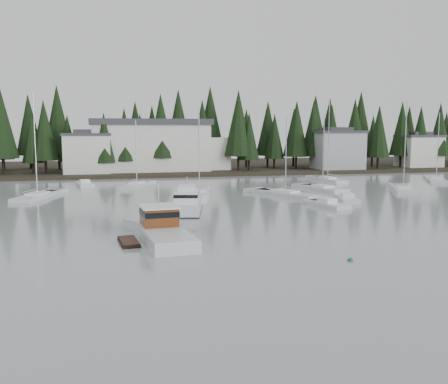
# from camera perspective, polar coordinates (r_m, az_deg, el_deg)

# --- Properties ---
(ground) EXTENTS (260.00, 260.00, 0.00)m
(ground) POSITION_cam_1_polar(r_m,az_deg,el_deg) (29.88, 15.94, -10.61)
(ground) COLOR gray
(ground) RESTS_ON ground
(far_shore_land) EXTENTS (240.00, 54.00, 1.00)m
(far_shore_land) POSITION_cam_1_polar(r_m,az_deg,el_deg) (122.94, -6.57, 2.78)
(far_shore_land) COLOR black
(far_shore_land) RESTS_ON ground
(conifer_treeline) EXTENTS (200.00, 22.00, 20.00)m
(conifer_treeline) POSITION_cam_1_polar(r_m,az_deg,el_deg) (112.05, -5.91, 2.39)
(conifer_treeline) COLOR black
(conifer_treeline) RESTS_ON ground
(house_west) EXTENTS (9.54, 7.42, 8.75)m
(house_west) POSITION_cam_1_polar(r_m,az_deg,el_deg) (103.97, -15.36, 4.39)
(house_west) COLOR silver
(house_west) RESTS_ON ground
(house_east_a) EXTENTS (10.60, 8.48, 9.25)m
(house_east_a) POSITION_cam_1_polar(r_m,az_deg,el_deg) (114.43, 12.84, 4.81)
(house_east_a) COLOR #999EA0
(house_east_a) RESTS_ON ground
(house_east_b) EXTENTS (9.54, 7.42, 8.25)m
(house_east_b) POSITION_cam_1_polar(r_m,az_deg,el_deg) (127.29, 21.40, 4.48)
(house_east_b) COLOR silver
(house_east_b) RESTS_ON ground
(harbor_inn) EXTENTS (29.50, 11.50, 10.90)m
(harbor_inn) POSITION_cam_1_polar(r_m,az_deg,el_deg) (107.77, -7.27, 5.26)
(harbor_inn) COLOR silver
(harbor_inn) RESTS_ON ground
(lobster_boat_brown) EXTENTS (5.88, 10.57, 5.09)m
(lobster_boat_brown) POSITION_cam_1_polar(r_m,az_deg,el_deg) (41.35, -7.16, -4.68)
(lobster_boat_brown) COLOR silver
(lobster_boat_brown) RESTS_ON ground
(cabin_cruiser_center) EXTENTS (5.31, 10.65, 4.38)m
(cabin_cruiser_center) POSITION_cam_1_polar(r_m,az_deg,el_deg) (56.17, -4.26, -1.47)
(cabin_cruiser_center) COLOR silver
(cabin_cruiser_center) RESTS_ON ground
(sailboat_0) EXTENTS (6.02, 9.75, 11.16)m
(sailboat_0) POSITION_cam_1_polar(r_m,az_deg,el_deg) (81.48, -9.92, 0.65)
(sailboat_0) COLOR silver
(sailboat_0) RESTS_ON ground
(sailboat_1) EXTENTS (7.43, 10.82, 11.58)m
(sailboat_1) POSITION_cam_1_polar(r_m,az_deg,el_deg) (69.82, 7.02, -0.35)
(sailboat_1) COLOR silver
(sailboat_1) RESTS_ON ground
(sailboat_2) EXTENTS (4.19, 8.99, 12.77)m
(sailboat_2) POSITION_cam_1_polar(r_m,az_deg,el_deg) (70.19, -2.84, -0.25)
(sailboat_2) COLOR silver
(sailboat_2) RESTS_ON ground
(sailboat_3) EXTENTS (7.44, 10.26, 12.61)m
(sailboat_3) POSITION_cam_1_polar(r_m,az_deg,el_deg) (96.67, 23.08, 1.18)
(sailboat_3) COLOR silver
(sailboat_3) RESTS_ON ground
(sailboat_4) EXTENTS (4.95, 9.57, 12.07)m
(sailboat_4) POSITION_cam_1_polar(r_m,az_deg,el_deg) (77.26, 11.19, 0.28)
(sailboat_4) COLOR silver
(sailboat_4) RESTS_ON ground
(sailboat_6) EXTENTS (6.88, 10.26, 13.88)m
(sailboat_6) POSITION_cam_1_polar(r_m,az_deg,el_deg) (79.59, 19.80, 0.20)
(sailboat_6) COLOR silver
(sailboat_6) RESTS_ON ground
(sailboat_7) EXTENTS (3.12, 10.46, 14.66)m
(sailboat_7) POSITION_cam_1_polar(r_m,az_deg,el_deg) (91.44, 11.75, 1.30)
(sailboat_7) COLOR silver
(sailboat_7) RESTS_ON ground
(sailboat_9) EXTENTS (5.81, 10.74, 14.39)m
(sailboat_9) POSITION_cam_1_polar(r_m,az_deg,el_deg) (71.22, -20.53, -0.58)
(sailboat_9) COLOR silver
(sailboat_9) RESTS_ON ground
(runabout_1) EXTENTS (3.65, 6.40, 1.42)m
(runabout_1) POSITION_cam_1_polar(r_m,az_deg,el_deg) (60.34, 11.72, -1.52)
(runabout_1) COLOR silver
(runabout_1) RESTS_ON ground
(runabout_3) EXTENTS (3.27, 6.27, 1.42)m
(runabout_3) POSITION_cam_1_polar(r_m,az_deg,el_deg) (84.48, -15.61, 0.77)
(runabout_3) COLOR silver
(runabout_3) RESTS_ON ground
(runabout_4) EXTENTS (3.61, 6.09, 1.42)m
(runabout_4) POSITION_cam_1_polar(r_m,az_deg,el_deg) (65.54, 13.92, -0.91)
(runabout_4) COLOR silver
(runabout_4) RESTS_ON ground
(mooring_buoy_green) EXTENTS (0.44, 0.44, 0.44)m
(mooring_buoy_green) POSITION_cam_1_polar(r_m,az_deg,el_deg) (35.75, 14.23, -7.64)
(mooring_buoy_green) COLOR #145933
(mooring_buoy_green) RESTS_ON ground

